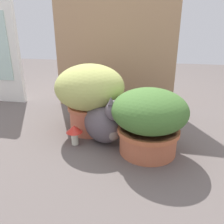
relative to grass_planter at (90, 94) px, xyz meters
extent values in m
plane|color=#5B524F|center=(0.05, -0.14, -0.25)|extent=(6.00, 6.00, 0.00)
cube|color=#A6805D|center=(0.06, 0.46, 0.18)|extent=(0.94, 0.03, 0.86)
cylinder|color=#BF6448|center=(0.00, 0.00, -0.16)|extent=(0.27, 0.27, 0.17)
cylinder|color=#B86142|center=(0.00, 0.00, -0.09)|extent=(0.29, 0.29, 0.02)
ellipsoid|color=tan|center=(0.00, 0.00, 0.04)|extent=(0.43, 0.43, 0.28)
cylinder|color=#B96241|center=(0.38, -0.20, -0.18)|extent=(0.30, 0.30, 0.14)
cylinder|color=#BF633D|center=(0.38, -0.20, -0.12)|extent=(0.33, 0.33, 0.02)
ellipsoid|color=#416C2E|center=(0.38, -0.20, -0.01)|extent=(0.39, 0.39, 0.22)
ellipsoid|color=#584F55|center=(0.11, -0.13, -0.14)|extent=(0.31, 0.29, 0.22)
ellipsoid|color=gray|center=(0.19, -0.19, -0.15)|extent=(0.12, 0.12, 0.11)
sphere|color=#584F55|center=(0.20, -0.20, -0.02)|extent=(0.15, 0.15, 0.11)
cone|color=#584F55|center=(0.21, -0.17, 0.04)|extent=(0.05, 0.05, 0.04)
cone|color=#584F55|center=(0.18, -0.22, 0.04)|extent=(0.05, 0.05, 0.04)
cylinder|color=#584F55|center=(0.04, -0.03, -0.23)|extent=(0.17, 0.14, 0.07)
cylinder|color=silver|center=(-0.04, -0.20, -0.21)|extent=(0.04, 0.04, 0.08)
cone|color=red|center=(-0.04, -0.20, -0.15)|extent=(0.09, 0.09, 0.04)
camera|label=1|loc=(0.40, -1.31, 0.41)|focal=36.67mm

